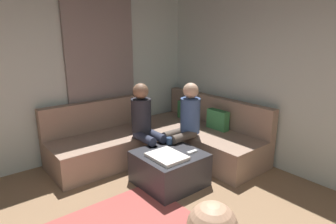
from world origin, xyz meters
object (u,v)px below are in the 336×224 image
sectional_couch (162,139)px  person_on_couch_back (185,122)px  ottoman (169,168)px  game_remote (192,152)px  coffee_mug (169,141)px  person_on_couch_side (145,123)px

sectional_couch → person_on_couch_back: 0.60m
ottoman → game_remote: game_remote is taller
coffee_mug → person_on_couch_back: person_on_couch_back is taller
sectional_couch → person_on_couch_side: size_ratio=2.12×
ottoman → coffee_mug: (-0.22, 0.18, 0.26)m
sectional_couch → game_remote: bearing=-14.5°
sectional_couch → coffee_mug: bearing=-28.3°
ottoman → person_on_couch_back: bearing=118.5°
game_remote → person_on_couch_back: person_on_couch_back is taller
ottoman → person_on_couch_side: 0.74m
sectional_couch → person_on_couch_side: person_on_couch_side is taller
sectional_couch → coffee_mug: sectional_couch is taller
ottoman → game_remote: 0.36m
person_on_couch_back → ottoman: bearing=118.5°
coffee_mug → game_remote: coffee_mug is taller
person_on_couch_back → person_on_couch_side: (-0.31, -0.46, 0.00)m
sectional_couch → ottoman: (0.74, -0.46, -0.07)m
person_on_couch_side → coffee_mug: bearing=109.5°
game_remote → coffee_mug: bearing=-174.3°
coffee_mug → person_on_couch_side: person_on_couch_side is taller
sectional_couch → ottoman: bearing=-31.9°
sectional_couch → person_on_couch_back: person_on_couch_back is taller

